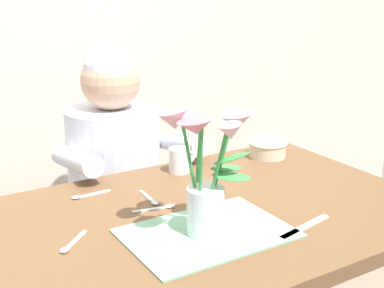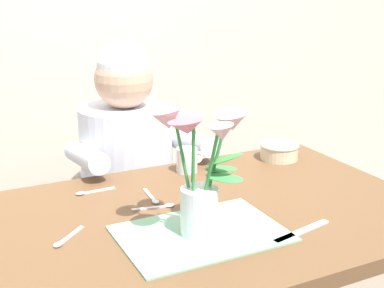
% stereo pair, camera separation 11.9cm
% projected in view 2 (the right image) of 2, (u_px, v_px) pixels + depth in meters
% --- Properties ---
extents(wood_panel_backdrop, '(4.00, 0.10, 2.50)m').
position_uv_depth(wood_panel_backdrop, '(90.00, 2.00, 2.18)').
color(wood_panel_backdrop, beige).
rests_on(wood_panel_backdrop, ground_plane).
extents(dining_table, '(1.20, 0.80, 0.74)m').
position_uv_depth(dining_table, '(209.00, 243.00, 1.46)').
color(dining_table, brown).
rests_on(dining_table, ground_plane).
extents(seated_person, '(0.45, 0.47, 1.14)m').
position_uv_depth(seated_person, '(129.00, 194.00, 2.01)').
color(seated_person, '#4C4C56').
rests_on(seated_person, ground_plane).
extents(striped_placemat, '(0.40, 0.28, 0.00)m').
position_uv_depth(striped_placemat, '(201.00, 233.00, 1.30)').
color(striped_placemat, '#7AB289').
rests_on(striped_placemat, dining_table).
extents(flower_vase, '(0.24, 0.22, 0.32)m').
position_uv_depth(flower_vase, '(200.00, 167.00, 1.25)').
color(flower_vase, silver).
rests_on(flower_vase, dining_table).
extents(ceramic_bowl, '(0.14, 0.14, 0.06)m').
position_uv_depth(ceramic_bowl, '(279.00, 151.00, 1.84)').
color(ceramic_bowl, beige).
rests_on(ceramic_bowl, dining_table).
extents(dinner_knife, '(0.19, 0.06, 0.00)m').
position_uv_depth(dinner_knife, '(302.00, 231.00, 1.31)').
color(dinner_knife, silver).
rests_on(dinner_knife, dining_table).
extents(ceramic_mug, '(0.09, 0.07, 0.08)m').
position_uv_depth(ceramic_mug, '(187.00, 160.00, 1.72)').
color(ceramic_mug, silver).
rests_on(ceramic_mug, dining_table).
extents(spoon_0, '(0.02, 0.12, 0.01)m').
position_uv_depth(spoon_0, '(153.00, 198.00, 1.51)').
color(spoon_0, silver).
rests_on(spoon_0, dining_table).
extents(spoon_1, '(0.12, 0.02, 0.01)m').
position_uv_depth(spoon_1, '(89.00, 192.00, 1.55)').
color(spoon_1, silver).
rests_on(spoon_1, dining_table).
extents(spoon_2, '(0.10, 0.09, 0.01)m').
position_uv_depth(spoon_2, '(64.00, 240.00, 1.27)').
color(spoon_2, silver).
rests_on(spoon_2, dining_table).
extents(spoon_3, '(0.12, 0.04, 0.01)m').
position_uv_depth(spoon_3, '(160.00, 207.00, 1.45)').
color(spoon_3, silver).
rests_on(spoon_3, dining_table).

